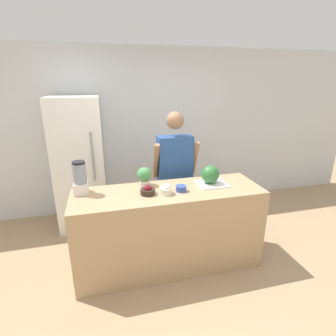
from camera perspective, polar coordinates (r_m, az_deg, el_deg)
The scene contains 12 objects.
ground_plane at distance 3.13m, azimuth 1.80°, elevation -23.48°, with size 14.00×14.00×0.00m, color tan.
wall_back at distance 4.34m, azimuth -5.41°, elevation 7.91°, with size 8.00×0.06×2.60m.
counter_island at distance 3.10m, azimuth 0.16°, elevation -12.98°, with size 2.09×0.66×0.95m.
refrigerator at distance 4.00m, azimuth -18.65°, elevation 0.89°, with size 0.68×0.72×1.90m.
person at distance 3.52m, azimuth 1.46°, elevation -1.55°, with size 0.59×0.27×1.73m.
cutting_board at distance 3.09m, azimuth 9.55°, elevation -3.38°, with size 0.34×0.29×0.01m.
watermelon at distance 3.05m, azimuth 9.16°, elevation -1.38°, with size 0.21×0.21×0.21m.
bowl_cherries at distance 2.78m, azimuth -4.43°, elevation -4.96°, with size 0.16×0.16×0.10m.
bowl_cream at distance 2.77m, azimuth -0.37°, elevation -4.72°, with size 0.13×0.13×0.12m.
bowl_small_blue at distance 2.86m, azimuth 2.86°, elevation -4.46°, with size 0.12×0.12×0.06m.
blender at distance 2.90m, azimuth -18.59°, elevation -2.17°, with size 0.15×0.15×0.36m.
potted_plant at distance 2.99m, azimuth -5.18°, elevation -1.70°, with size 0.16×0.16×0.22m.
Camera 1 is at (-0.67, -2.23, 2.09)m, focal length 28.00 mm.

